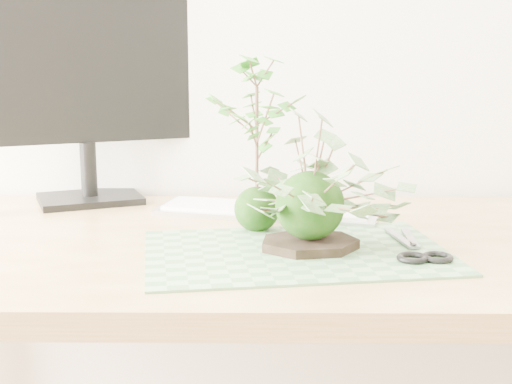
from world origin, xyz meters
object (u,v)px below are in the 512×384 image
(keyboard, at_px, (267,211))
(monitor, at_px, (85,76))
(desk, at_px, (291,287))
(ivy_kokedama, at_px, (310,173))
(maple_kokedama, at_px, (257,98))

(keyboard, height_order, monitor, monitor)
(desk, xyz_separation_m, ivy_kokedama, (0.03, -0.07, 0.21))
(maple_kokedama, relative_size, monitor, 0.69)
(maple_kokedama, height_order, monitor, monitor)
(monitor, bearing_deg, maple_kokedama, -57.39)
(ivy_kokedama, relative_size, keyboard, 0.86)
(ivy_kokedama, distance_m, monitor, 0.59)
(desk, relative_size, ivy_kokedama, 4.15)
(desk, bearing_deg, ivy_kokedama, -70.75)
(maple_kokedama, bearing_deg, keyboard, 81.88)
(monitor, bearing_deg, keyboard, -40.66)
(ivy_kokedama, height_order, keyboard, ivy_kokedama)
(desk, distance_m, ivy_kokedama, 0.23)
(maple_kokedama, xyz_separation_m, keyboard, (0.02, 0.13, -0.23))
(desk, bearing_deg, maple_kokedama, 140.99)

